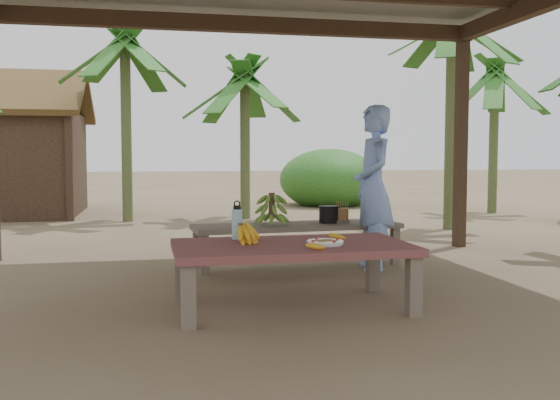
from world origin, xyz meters
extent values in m
plane|color=brown|center=(0.00, 0.00, 0.00)|extent=(80.00, 80.00, 0.00)
cube|color=black|center=(2.80, 2.30, 1.35)|extent=(0.13, 0.13, 2.70)
cube|color=black|center=(0.00, 2.30, 2.70)|extent=(5.80, 0.14, 0.18)
cube|color=brown|center=(-0.84, -0.85, 0.22)|extent=(0.10, 0.10, 0.44)
cube|color=brown|center=(0.80, -0.83, 0.22)|extent=(0.10, 0.10, 0.44)
cube|color=brown|center=(-0.85, -0.01, 0.22)|extent=(0.10, 0.10, 0.44)
cube|color=brown|center=(0.79, 0.01, 0.22)|extent=(0.10, 0.10, 0.44)
cube|color=maroon|center=(-0.02, -0.42, 0.47)|extent=(1.81, 1.02, 0.06)
cube|color=brown|center=(-0.58, 1.03, 0.20)|extent=(0.09, 0.09, 0.40)
cube|color=brown|center=(1.48, 1.19, 0.20)|extent=(0.09, 0.09, 0.40)
cube|color=brown|center=(-0.61, 1.48, 0.20)|extent=(0.09, 0.09, 0.40)
cube|color=brown|center=(1.44, 1.65, 0.20)|extent=(0.09, 0.09, 0.40)
cube|color=brown|center=(0.43, 1.34, 0.42)|extent=(2.24, 0.78, 0.05)
cylinder|color=white|center=(0.21, -0.54, 0.51)|extent=(0.26, 0.26, 0.01)
cylinder|color=white|center=(0.21, -0.54, 0.52)|extent=(0.28, 0.28, 0.02)
cube|color=brown|center=(0.21, -0.54, 0.53)|extent=(0.16, 0.13, 0.02)
ellipsoid|color=gold|center=(0.08, -0.75, 0.52)|extent=(0.15, 0.09, 0.04)
ellipsoid|color=gold|center=(0.39, -0.25, 0.52)|extent=(0.15, 0.14, 0.04)
cylinder|color=#42B1D0|center=(-0.40, -0.08, 0.62)|extent=(0.08, 0.08, 0.24)
cylinder|color=black|center=(-0.40, -0.08, 0.76)|extent=(0.06, 0.06, 0.03)
torus|color=black|center=(-0.40, -0.08, 0.79)|extent=(0.05, 0.01, 0.05)
cylinder|color=black|center=(0.79, 1.37, 0.54)|extent=(0.21, 0.21, 0.18)
imported|color=#7C9EEB|center=(1.17, 1.04, 0.85)|extent=(0.45, 0.65, 1.69)
cylinder|color=#596638|center=(3.55, 4.06, 1.66)|extent=(0.18, 0.18, 3.32)
cylinder|color=#596638|center=(0.61, 6.28, 1.32)|extent=(0.18, 0.18, 2.63)
cylinder|color=#596638|center=(-1.50, 6.25, 1.61)|extent=(0.18, 0.18, 3.22)
cylinder|color=#596638|center=(5.68, 6.43, 1.42)|extent=(0.18, 0.18, 2.84)
camera|label=1|loc=(-1.06, -5.05, 1.18)|focal=40.00mm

